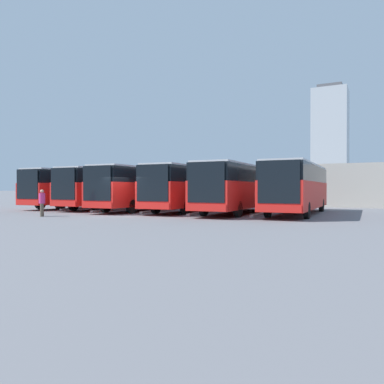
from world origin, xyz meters
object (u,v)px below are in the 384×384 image
object	(u,v)px
bus_3	(146,187)
bus_4	(114,187)
bus_0	(298,187)
bus_5	(81,187)
bus_2	(193,187)
pedestrian	(42,202)
bus_1	(239,187)

from	to	relation	value
bus_3	bus_4	world-z (taller)	same
bus_3	bus_4	size ratio (longest dim) A/B	1.00
bus_0	bus_5	distance (m)	19.68
bus_2	bus_0	bearing A→B (deg)	179.76
bus_3	bus_5	distance (m)	7.94
bus_0	bus_2	world-z (taller)	same
bus_5	pedestrian	bearing A→B (deg)	119.52
bus_1	bus_5	world-z (taller)	same
bus_1	pedestrian	size ratio (longest dim) A/B	7.29
bus_1	pedestrian	world-z (taller)	bus_1
bus_4	bus_5	distance (m)	3.94
bus_3	bus_4	distance (m)	4.03
bus_5	pedestrian	size ratio (longest dim) A/B	7.29
bus_3	bus_5	bearing A→B (deg)	-9.04
bus_5	pedestrian	world-z (taller)	bus_5
bus_3	bus_5	xyz separation A→B (m)	(7.87, -1.03, 0.00)
bus_3	bus_4	bearing A→B (deg)	-13.94
bus_0	bus_1	distance (m)	4.00
bus_1	bus_5	bearing A→B (deg)	-5.11
bus_2	bus_5	world-z (taller)	same
bus_4	pedestrian	distance (m)	9.66
bus_3	bus_5	world-z (taller)	same
bus_0	pedestrian	world-z (taller)	bus_0
bus_2	bus_5	distance (m)	11.81
bus_1	bus_3	world-z (taller)	same
bus_4	pedestrian	size ratio (longest dim) A/B	7.29
bus_0	bus_4	bearing A→B (deg)	-1.85
bus_0	bus_4	world-z (taller)	same
bus_3	bus_0	bearing A→B (deg)	-177.76
bus_3	pedestrian	size ratio (longest dim) A/B	7.29
bus_0	bus_5	size ratio (longest dim) A/B	1.00
bus_1	bus_2	world-z (taller)	same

